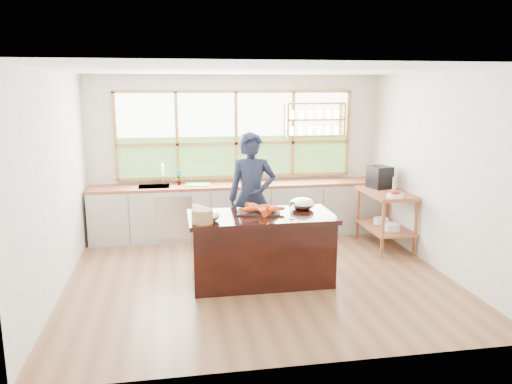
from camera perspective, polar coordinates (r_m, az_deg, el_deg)
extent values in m
plane|color=brown|center=(6.81, 0.28, -9.55)|extent=(5.00, 5.00, 0.00)
cube|color=white|center=(8.64, -2.30, 4.28)|extent=(5.00, 0.02, 2.70)
cube|color=white|center=(4.30, 5.52, -3.50)|extent=(5.00, 0.02, 2.70)
cube|color=white|center=(6.50, -21.96, 0.92)|extent=(0.02, 4.50, 2.70)
cube|color=white|center=(7.30, 20.02, 2.18)|extent=(0.02, 4.50, 2.70)
cube|color=white|center=(6.35, 0.31, 13.78)|extent=(5.00, 4.50, 0.02)
cube|color=#A7843E|center=(8.58, -2.30, 6.57)|extent=(4.05, 0.06, 1.50)
cube|color=white|center=(8.58, -2.34, 8.90)|extent=(3.98, 0.01, 0.75)
cube|color=#265A1A|center=(8.64, -2.30, 4.10)|extent=(3.98, 0.01, 0.70)
cube|color=#A7843E|center=(8.72, 6.74, 10.04)|extent=(1.00, 0.28, 0.03)
cube|color=#A7843E|center=(8.73, 6.70, 8.24)|extent=(1.00, 0.28, 0.03)
cube|color=#A7843E|center=(8.75, 6.66, 6.44)|extent=(1.00, 0.28, 0.03)
cube|color=#A7843E|center=(8.60, 3.47, 8.24)|extent=(0.03, 0.28, 0.55)
cube|color=#A7843E|center=(8.88, 9.83, 8.21)|extent=(0.03, 0.28, 0.55)
cube|color=beige|center=(8.52, -1.98, -2.17)|extent=(4.90, 0.62, 0.85)
cube|color=silver|center=(8.14, -9.39, -2.96)|extent=(0.60, 0.01, 0.72)
cube|color=#945333|center=(8.42, -2.00, 0.80)|extent=(4.90, 0.62, 0.05)
cube|color=silver|center=(8.36, -11.55, 0.10)|extent=(0.50, 0.42, 0.16)
cube|color=#945333|center=(7.81, 17.79, -3.85)|extent=(0.04, 0.04, 0.90)
cube|color=#945333|center=(8.68, 14.78, -2.13)|extent=(0.04, 0.04, 0.90)
cube|color=#945333|center=(7.59, 14.30, -4.10)|extent=(0.04, 0.04, 0.90)
cube|color=#945333|center=(8.48, 11.58, -2.30)|extent=(0.04, 0.04, 0.90)
cube|color=#945333|center=(8.16, 14.51, -3.93)|extent=(0.62, 1.10, 0.03)
cube|color=#945333|center=(8.03, 14.71, -0.12)|extent=(0.62, 1.10, 0.05)
cylinder|color=white|center=(7.93, 15.27, -3.93)|extent=(0.24, 0.24, 0.11)
cylinder|color=white|center=(8.28, 14.11, -3.26)|extent=(0.24, 0.24, 0.09)
cube|color=black|center=(6.49, 0.60, -6.73)|extent=(1.77, 0.82, 0.84)
cube|color=black|center=(6.36, 0.61, -2.88)|extent=(1.85, 0.90, 0.06)
imported|color=#171D32|center=(7.14, -0.47, -0.68)|extent=(0.73, 0.52, 1.87)
imported|color=slate|center=(8.38, -8.84, 1.66)|extent=(0.15, 0.12, 0.25)
cube|color=#64CF3D|center=(8.35, -6.67, 0.86)|extent=(0.43, 0.34, 0.01)
cube|color=black|center=(8.26, 13.95, 1.66)|extent=(0.38, 0.39, 0.35)
cylinder|color=#8BA957|center=(7.89, 15.55, 0.75)|extent=(0.07, 0.07, 0.25)
cylinder|color=white|center=(7.65, 15.61, -0.38)|extent=(0.24, 0.24, 0.05)
sphere|color=red|center=(7.66, 15.97, 0.00)|extent=(0.07, 0.07, 0.07)
sphere|color=red|center=(7.69, 15.59, 0.07)|extent=(0.07, 0.07, 0.07)
sphere|color=red|center=(7.65, 15.27, 0.02)|extent=(0.07, 0.07, 0.07)
sphere|color=red|center=(7.59, 15.45, -0.06)|extent=(0.07, 0.07, 0.07)
sphere|color=red|center=(7.60, 15.89, -0.08)|extent=(0.07, 0.07, 0.07)
cube|color=black|center=(6.46, 0.31, -2.29)|extent=(0.62, 0.50, 0.02)
ellipsoid|color=#D2450F|center=(6.38, -0.67, -2.02)|extent=(0.23, 0.15, 0.08)
ellipsoid|color=#D2450F|center=(6.48, 0.98, -1.80)|extent=(0.23, 0.14, 0.08)
ellipsoid|color=#D2450F|center=(6.38, 2.06, -2.01)|extent=(0.21, 0.21, 0.08)
ellipsoid|color=#D2450F|center=(6.55, -0.30, -1.64)|extent=(0.18, 0.23, 0.08)
ellipsoid|color=#D2450F|center=(6.31, 0.71, -2.16)|extent=(0.11, 0.22, 0.08)
ellipsoid|color=silver|center=(6.08, -5.53, -2.73)|extent=(0.29, 0.29, 0.14)
ellipsoid|color=silver|center=(6.67, 5.30, -1.35)|extent=(0.33, 0.33, 0.16)
cylinder|color=white|center=(6.16, 4.11, -3.05)|extent=(0.06, 0.06, 0.01)
cylinder|color=white|center=(6.15, 4.12, -2.45)|extent=(0.01, 0.01, 0.13)
ellipsoid|color=white|center=(6.12, 4.13, -1.55)|extent=(0.08, 0.08, 0.10)
cylinder|color=#9D814B|center=(5.98, -6.16, -2.77)|extent=(0.26, 0.26, 0.17)
cylinder|color=white|center=(6.54, -6.28, -1.90)|extent=(0.24, 0.29, 0.08)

